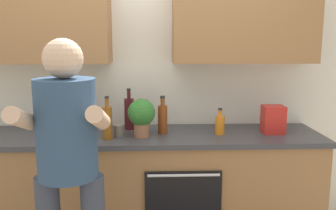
{
  "coord_description": "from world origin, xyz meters",
  "views": [
    {
      "loc": [
        0.1,
        -2.81,
        1.64
      ],
      "look_at": [
        0.2,
        -0.1,
        1.15
      ],
      "focal_mm": 39.12,
      "sensor_mm": 36.0,
      "label": 1
    }
  ],
  "objects_px": {
    "cup_stoneware": "(119,130)",
    "knife_block": "(78,118)",
    "bottle_wine": "(129,113)",
    "bottle_syrup": "(107,122)",
    "bottle_juice": "(220,124)",
    "person_standing": "(68,158)",
    "bottle_oil": "(74,123)",
    "bottle_vinegar": "(163,118)",
    "cup_coffee": "(46,131)",
    "grocery_bag_crisps": "(273,119)",
    "potted_herb": "(142,115)"
  },
  "relations": [
    {
      "from": "grocery_bag_crisps",
      "to": "bottle_syrup",
      "type": "bearing_deg",
      "value": -174.19
    },
    {
      "from": "cup_coffee",
      "to": "knife_block",
      "type": "relative_size",
      "value": 0.32
    },
    {
      "from": "bottle_syrup",
      "to": "bottle_oil",
      "type": "xyz_separation_m",
      "value": [
        -0.26,
        0.03,
        -0.01
      ]
    },
    {
      "from": "bottle_syrup",
      "to": "bottle_oil",
      "type": "distance_m",
      "value": 0.26
    },
    {
      "from": "bottle_vinegar",
      "to": "cup_coffee",
      "type": "relative_size",
      "value": 3.31
    },
    {
      "from": "bottle_juice",
      "to": "grocery_bag_crisps",
      "type": "distance_m",
      "value": 0.43
    },
    {
      "from": "grocery_bag_crisps",
      "to": "cup_stoneware",
      "type": "bearing_deg",
      "value": -177.34
    },
    {
      "from": "bottle_oil",
      "to": "grocery_bag_crisps",
      "type": "distance_m",
      "value": 1.56
    },
    {
      "from": "bottle_syrup",
      "to": "knife_block",
      "type": "xyz_separation_m",
      "value": [
        -0.26,
        0.2,
        -0.01
      ]
    },
    {
      "from": "bottle_wine",
      "to": "cup_coffee",
      "type": "relative_size",
      "value": 3.73
    },
    {
      "from": "cup_coffee",
      "to": "grocery_bag_crisps",
      "type": "distance_m",
      "value": 1.78
    },
    {
      "from": "person_standing",
      "to": "bottle_oil",
      "type": "xyz_separation_m",
      "value": [
        -0.11,
        0.7,
        0.05
      ]
    },
    {
      "from": "bottle_syrup",
      "to": "bottle_juice",
      "type": "distance_m",
      "value": 0.87
    },
    {
      "from": "person_standing",
      "to": "knife_block",
      "type": "relative_size",
      "value": 5.71
    },
    {
      "from": "bottle_vinegar",
      "to": "bottle_wine",
      "type": "bearing_deg",
      "value": 151.38
    },
    {
      "from": "bottle_wine",
      "to": "bottle_juice",
      "type": "relative_size",
      "value": 1.64
    },
    {
      "from": "bottle_oil",
      "to": "cup_coffee",
      "type": "xyz_separation_m",
      "value": [
        -0.22,
        0.04,
        -0.07
      ]
    },
    {
      "from": "bottle_wine",
      "to": "bottle_vinegar",
      "type": "xyz_separation_m",
      "value": [
        0.27,
        -0.15,
        -0.01
      ]
    },
    {
      "from": "cup_coffee",
      "to": "bottle_syrup",
      "type": "bearing_deg",
      "value": -7.75
    },
    {
      "from": "cup_coffee",
      "to": "bottle_juice",
      "type": "bearing_deg",
      "value": 1.65
    },
    {
      "from": "bottle_syrup",
      "to": "bottle_vinegar",
      "type": "height_order",
      "value": "bottle_syrup"
    },
    {
      "from": "cup_stoneware",
      "to": "grocery_bag_crisps",
      "type": "relative_size",
      "value": 0.4
    },
    {
      "from": "cup_stoneware",
      "to": "knife_block",
      "type": "height_order",
      "value": "knife_block"
    },
    {
      "from": "bottle_wine",
      "to": "potted_herb",
      "type": "height_order",
      "value": "bottle_wine"
    },
    {
      "from": "bottle_syrup",
      "to": "bottle_oil",
      "type": "height_order",
      "value": "bottle_syrup"
    },
    {
      "from": "person_standing",
      "to": "bottle_syrup",
      "type": "height_order",
      "value": "person_standing"
    },
    {
      "from": "bottle_vinegar",
      "to": "bottle_oil",
      "type": "distance_m",
      "value": 0.68
    },
    {
      "from": "person_standing",
      "to": "bottle_vinegar",
      "type": "bearing_deg",
      "value": 55.58
    },
    {
      "from": "bottle_wine",
      "to": "potted_herb",
      "type": "xyz_separation_m",
      "value": [
        0.11,
        -0.25,
        0.04
      ]
    },
    {
      "from": "bottle_syrup",
      "to": "bottle_juice",
      "type": "bearing_deg",
      "value": 6.88
    },
    {
      "from": "cup_coffee",
      "to": "grocery_bag_crisps",
      "type": "height_order",
      "value": "grocery_bag_crisps"
    },
    {
      "from": "grocery_bag_crisps",
      "to": "cup_coffee",
      "type": "bearing_deg",
      "value": -177.86
    },
    {
      "from": "bottle_syrup",
      "to": "knife_block",
      "type": "bearing_deg",
      "value": 143.23
    },
    {
      "from": "bottle_oil",
      "to": "grocery_bag_crisps",
      "type": "xyz_separation_m",
      "value": [
        1.55,
        0.1,
        -0.01
      ]
    },
    {
      "from": "knife_block",
      "to": "potted_herb",
      "type": "relative_size",
      "value": 0.98
    },
    {
      "from": "bottle_wine",
      "to": "bottle_syrup",
      "type": "bearing_deg",
      "value": -115.83
    },
    {
      "from": "bottle_oil",
      "to": "person_standing",
      "type": "bearing_deg",
      "value": -80.79
    },
    {
      "from": "potted_herb",
      "to": "bottle_juice",
      "type": "bearing_deg",
      "value": 5.28
    },
    {
      "from": "person_standing",
      "to": "grocery_bag_crisps",
      "type": "height_order",
      "value": "person_standing"
    },
    {
      "from": "knife_block",
      "to": "grocery_bag_crisps",
      "type": "height_order",
      "value": "knife_block"
    },
    {
      "from": "bottle_wine",
      "to": "knife_block",
      "type": "xyz_separation_m",
      "value": [
        -0.4,
        -0.1,
        -0.02
      ]
    },
    {
      "from": "bottle_oil",
      "to": "cup_stoneware",
      "type": "relative_size",
      "value": 3.29
    },
    {
      "from": "person_standing",
      "to": "bottle_wine",
      "type": "height_order",
      "value": "person_standing"
    },
    {
      "from": "cup_stoneware",
      "to": "grocery_bag_crisps",
      "type": "distance_m",
      "value": 1.22
    },
    {
      "from": "person_standing",
      "to": "knife_block",
      "type": "bearing_deg",
      "value": 97.74
    },
    {
      "from": "person_standing",
      "to": "bottle_syrup",
      "type": "distance_m",
      "value": 0.69
    },
    {
      "from": "person_standing",
      "to": "cup_coffee",
      "type": "relative_size",
      "value": 18.07
    },
    {
      "from": "cup_stoneware",
      "to": "potted_herb",
      "type": "height_order",
      "value": "potted_herb"
    },
    {
      "from": "cup_stoneware",
      "to": "cup_coffee",
      "type": "bearing_deg",
      "value": -178.99
    },
    {
      "from": "bottle_vinegar",
      "to": "grocery_bag_crisps",
      "type": "xyz_separation_m",
      "value": [
        0.88,
        -0.01,
        -0.01
      ]
    }
  ]
}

